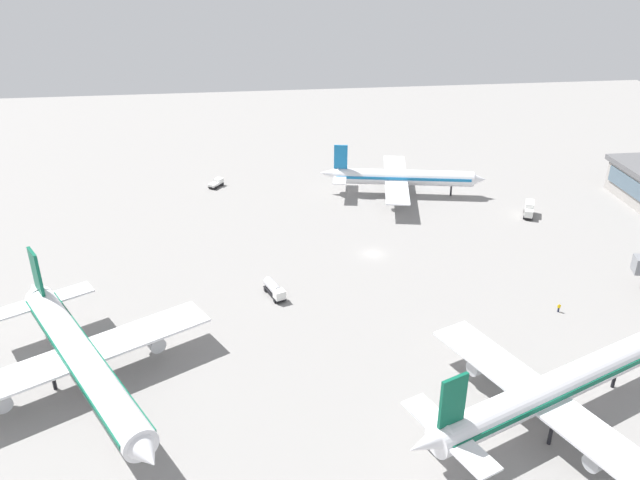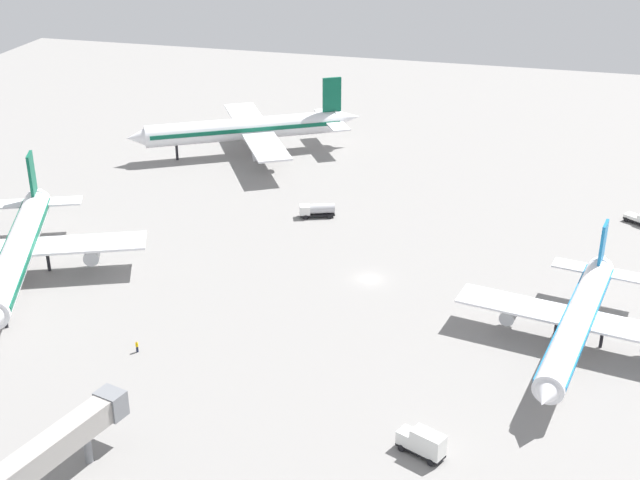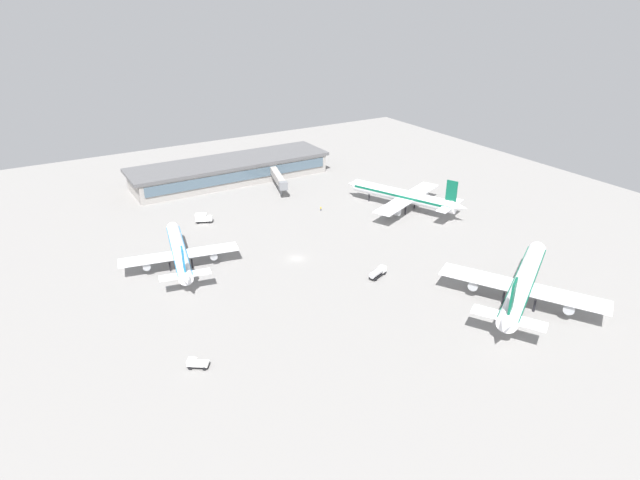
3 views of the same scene
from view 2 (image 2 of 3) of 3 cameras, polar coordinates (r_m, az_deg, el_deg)
The scene contains 9 objects.
ground at distance 137.15m, azimuth 3.23°, elevation -2.55°, with size 288.00×288.00×0.00m, color gray.
airplane_at_gate at distance 189.81m, azimuth -4.71°, elevation 7.26°, with size 46.17×38.64×15.53m.
airplane_taxiing at distance 121.53m, azimuth 16.49°, elevation -5.06°, with size 33.68×41.48×12.69m.
airplane_distant at distance 142.09m, azimuth -19.05°, elevation -0.56°, with size 37.80×45.71×14.63m.
catering_truck at distance 100.73m, azimuth 6.71°, elevation -13.00°, with size 5.88×4.06×3.30m.
fuel_truck at distance 158.34m, azimuth -0.18°, elevation 1.99°, with size 6.57×3.98×2.50m.
pushback_tractor at distance 165.86m, azimuth 20.06°, elevation 1.33°, with size 4.70×4.06×1.90m.
ground_crew_worker at distance 120.67m, azimuth -11.85°, elevation -6.81°, with size 0.43×0.57×1.67m.
jet_bridge at distance 97.39m, azimuth -17.57°, elevation -13.15°, with size 9.07×23.44×6.74m.
Camera 2 is at (23.59, -119.21, 63.58)m, focal length 49.04 mm.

